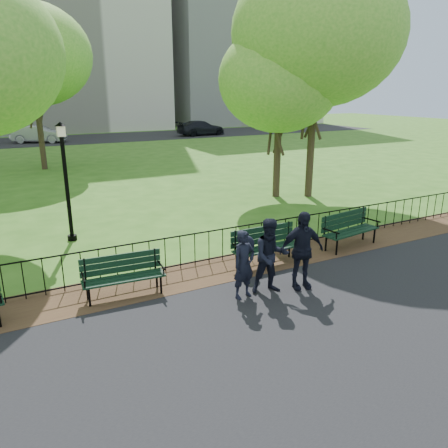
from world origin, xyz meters
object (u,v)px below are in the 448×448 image
person_left (244,264)px  person_mid (271,256)px  tree_near_e (280,80)px  tree_far_c (31,55)px  person_right (301,250)px  park_bench_right_a (349,226)px  sedan_silver (39,134)px  park_bench_left_a (123,271)px  lamppost (66,178)px  park_bench_main (258,243)px  sedan_dark (201,128)px  tree_mid_e (317,33)px

person_left → person_mid: (0.65, -0.05, 0.09)m
tree_near_e → tree_far_c: (-7.89, 11.82, 1.42)m
tree_near_e → person_right: bearing=-121.2°
park_bench_right_a → sedan_silver: sedan_silver is taller
park_bench_left_a → person_left: 2.64m
lamppost → sedan_silver: size_ratio=0.78×
lamppost → park_bench_main: bearing=-49.4°
sedan_silver → sedan_dark: size_ratio=0.90×
tree_mid_e → sedan_silver: (-7.86, 26.76, -5.71)m
tree_mid_e → sedan_dark: tree_mid_e is taller
park_bench_main → park_bench_right_a: bearing=1.8°
tree_near_e → sedan_dark: size_ratio=1.38×
person_right → park_bench_right_a: bearing=39.7°
tree_mid_e → tree_far_c: bearing=126.2°
lamppost → tree_near_e: bearing=12.0°
tree_mid_e → person_left: bearing=-136.5°
tree_mid_e → person_left: 11.56m
park_bench_left_a → sedan_silver: size_ratio=0.40×
park_bench_main → person_right: 1.51m
tree_far_c → sedan_dark: (16.38, 13.71, -5.42)m
lamppost → sedan_dark: lamppost is taller
tree_mid_e → tree_far_c: 15.44m
park_bench_left_a → person_mid: 3.25m
lamppost → tree_far_c: 14.34m
park_bench_right_a → person_mid: (-3.65, -1.45, 0.24)m
tree_near_e → sedan_dark: 27.20m
person_right → sedan_dark: person_right is taller
lamppost → person_right: 7.20m
tree_far_c → person_left: (1.81, -19.39, -5.39)m
person_left → sedan_dark: (14.57, 33.10, -0.04)m
park_bench_right_a → person_left: person_left is taller
park_bench_right_a → tree_near_e: bearing=66.0°
park_bench_right_a → person_mid: size_ratio=1.17×
park_bench_main → sedan_dark: 34.52m
person_mid → sedan_silver: size_ratio=0.38×
park_bench_main → person_right: bearing=-82.3°
person_right → park_bench_left_a: bearing=168.7°
park_bench_main → tree_near_e: 8.95m
park_bench_right_a → person_left: (-4.30, -1.39, 0.15)m
lamppost → person_mid: (3.27, -5.77, -1.04)m
person_mid → park_bench_main: bearing=82.6°
person_left → sedan_dark: 36.16m
park_bench_right_a → person_mid: person_mid is taller
person_left → person_right: 1.40m
sedan_silver → person_right: bearing=-152.7°
park_bench_right_a → lamppost: (-6.92, 4.32, 1.28)m
tree_near_e → person_left: 10.49m
tree_mid_e → sedan_silver: tree_mid_e is taller
park_bench_main → sedan_dark: size_ratio=0.38×
tree_near_e → tree_far_c: 14.28m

